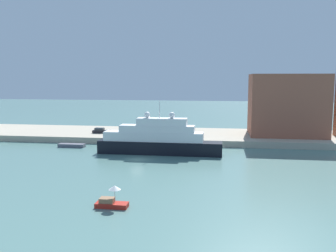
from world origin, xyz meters
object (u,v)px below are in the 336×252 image
(mooring_bollard, at_px, (182,138))
(parked_car, at_px, (100,131))
(person_figure, at_px, (110,132))
(work_barge, at_px, (72,145))
(large_yacht, at_px, (158,140))
(harbor_building, at_px, (287,105))
(small_motorboat, at_px, (111,201))

(mooring_bollard, bearing_deg, parked_car, 163.85)
(person_figure, bearing_deg, work_barge, -123.88)
(large_yacht, xyz_separation_m, person_figure, (-15.25, 14.49, -0.88))
(harbor_building, distance_m, parked_car, 50.26)
(large_yacht, distance_m, small_motorboat, 33.55)
(large_yacht, height_order, person_figure, large_yacht)
(harbor_building, distance_m, person_figure, 46.82)
(harbor_building, height_order, parked_car, harbor_building)
(person_figure, distance_m, mooring_bollard, 19.75)
(harbor_building, xyz_separation_m, mooring_bollard, (-26.26, -10.87, -7.58))
(large_yacht, height_order, mooring_bollard, large_yacht)
(large_yacht, relative_size, mooring_bollard, 35.47)
(small_motorboat, height_order, parked_car, parked_car)
(large_yacht, height_order, harbor_building, harbor_building)
(small_motorboat, xyz_separation_m, person_figure, (-15.16, 47.96, 1.39))
(harbor_building, relative_size, parked_car, 4.70)
(small_motorboat, relative_size, person_figure, 2.68)
(mooring_bollard, bearing_deg, large_yacht, -110.94)
(large_yacht, relative_size, person_figure, 17.42)
(large_yacht, bearing_deg, small_motorboat, -90.17)
(parked_car, height_order, mooring_bollard, parked_car)
(large_yacht, bearing_deg, mooring_bollard, 69.06)
(person_figure, bearing_deg, parked_car, 140.86)
(harbor_building, xyz_separation_m, person_figure, (-45.68, -7.27, -7.25))
(work_barge, bearing_deg, person_figure, 56.12)
(small_motorboat, bearing_deg, mooring_bollard, 84.51)
(parked_car, bearing_deg, small_motorboat, -69.58)
(person_figure, height_order, mooring_bollard, person_figure)
(small_motorboat, distance_m, harbor_building, 63.69)
(person_figure, bearing_deg, harbor_building, 9.04)
(parked_car, relative_size, mooring_bollard, 5.31)
(large_yacht, relative_size, small_motorboat, 6.51)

